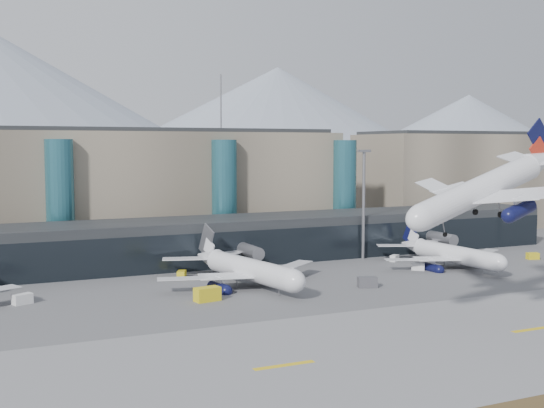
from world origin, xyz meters
The scene contains 19 objects.
ground centered at (0.00, 0.00, 0.00)m, with size 900.00×900.00×0.00m, color #515154.
runway_strip centered at (0.00, -15.00, 0.02)m, with size 400.00×40.00×0.04m, color slate.
runway_markings centered at (0.00, -15.00, 0.05)m, with size 128.00×1.00×0.02m.
concourse centered at (-0.02, 57.73, 4.97)m, with size 170.00×27.00×10.00m.
terminal_main centered at (-25.00, 90.00, 15.44)m, with size 130.00×30.00×31.00m.
terminal_east centered at (95.00, 90.00, 15.44)m, with size 70.00×30.00×31.00m.
teal_towers centered at (-14.99, 74.01, 14.01)m, with size 116.40×19.40×46.00m.
mountain_ridge centered at (15.97, 380.00, 45.74)m, with size 910.00×400.00×110.00m.
lightmast_mid centered at (30.00, 48.00, 14.42)m, with size 3.00×1.20×25.60m.
hero_jet centered at (17.71, -8.28, 21.50)m, with size 34.39×34.27×11.15m.
jet_parked_mid centered at (-7.02, 32.47, 4.49)m, with size 36.14×36.86×11.87m.
jet_parked_right centered at (41.34, 32.36, 4.10)m, with size 33.57×32.93×10.83m.
veh_a centered at (-46.49, 32.02, 0.88)m, with size 3.12×1.75×1.75m, color silver.
veh_b centered at (-15.59, 42.90, 0.74)m, with size 2.55×1.57×1.47m, color gold.
veh_c centered at (13.61, 19.91, 0.99)m, with size 3.57×1.89×1.98m, color #46464B.
veh_d centered at (34.84, 42.13, 0.72)m, with size 2.53×1.36×1.45m, color silver.
veh_e centered at (65.98, 31.28, 0.78)m, with size 2.74×1.55×1.55m, color gold.
veh_g centered at (33.05, 30.73, 0.79)m, with size 2.72×1.59×1.59m, color silver.
veh_h centered at (-17.43, 21.47, 1.19)m, with size 4.32×2.27×2.39m, color gold.
Camera 1 is at (-54.13, -87.68, 26.52)m, focal length 45.00 mm.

